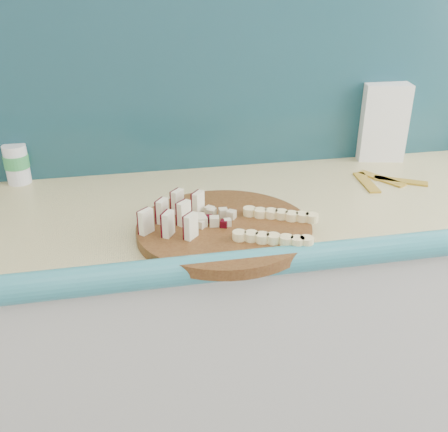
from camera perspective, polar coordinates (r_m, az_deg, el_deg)
name	(u,v)px	position (r m, az deg, el deg)	size (l,w,h in m)	color
kitchen_counter	(331,329)	(1.61, 12.13, -12.48)	(2.20, 0.63, 0.91)	beige
backsplash	(315,80)	(1.57, 10.40, 15.08)	(2.20, 0.02, 0.50)	teal
cutting_board	(224,229)	(1.13, 0.00, -1.48)	(0.40, 0.40, 0.02)	#42200E
apple_wedges	(175,214)	(1.11, -5.63, 0.24)	(0.16, 0.17, 0.05)	#FBF3C9
apple_chunks	(213,219)	(1.13, -1.27, -0.34)	(0.07, 0.06, 0.02)	beige
banana_slices	(277,226)	(1.10, 6.12, -1.12)	(0.21, 0.20, 0.02)	#FFE89B
flour_bag	(382,121)	(1.67, 17.61, 10.28)	(0.14, 0.10, 0.24)	white
canister	(17,163)	(1.51, -22.61, 5.56)	(0.07, 0.07, 0.11)	white
banana_peel	(383,181)	(1.50, 17.69, 3.87)	(0.20, 0.16, 0.01)	gold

